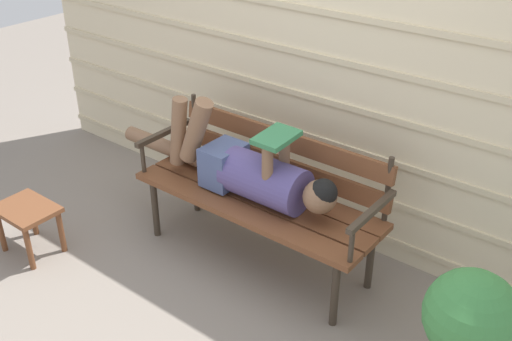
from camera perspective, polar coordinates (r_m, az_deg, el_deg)
ground_plane at (r=3.73m, az=-1.65°, el=-9.65°), size 12.00×12.00×0.00m
house_siding at (r=3.72m, az=5.41°, el=9.08°), size 4.86×0.08×2.13m
park_bench at (r=3.60m, az=0.69°, el=-1.60°), size 1.55×0.52×0.85m
reclining_person at (r=3.52m, az=-0.91°, el=0.11°), size 1.70×0.27×0.56m
footstool at (r=4.02m, az=-20.86°, el=-4.08°), size 0.38×0.29×0.33m
potted_plant at (r=2.99m, az=19.53°, el=-13.91°), size 0.44×0.44×0.67m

